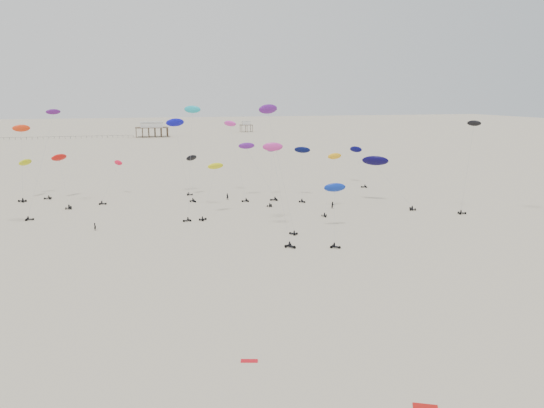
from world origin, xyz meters
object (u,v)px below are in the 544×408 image
object	(u,v)px
pavilion_main	(152,131)
pavilion_small	(246,127)
rig_0	(302,160)
spectator_0	(95,230)
rig_4	(278,178)
rig_9	(21,149)

from	to	relation	value
pavilion_main	pavilion_small	xyz separation A→B (m)	(70.00, 30.00, -0.74)
rig_0	spectator_0	world-z (taller)	rig_0
rig_0	spectator_0	size ratio (longest dim) A/B	7.68
rig_0	spectator_0	distance (m)	57.67
rig_4	rig_9	world-z (taller)	rig_9
rig_0	rig_4	size ratio (longest dim) A/B	0.72
pavilion_main	rig_0	bearing A→B (deg)	-82.65
rig_9	spectator_0	distance (m)	47.23
rig_9	spectator_0	size ratio (longest dim) A/B	10.45
rig_4	rig_9	size ratio (longest dim) A/B	1.02
rig_0	rig_4	xyz separation A→B (m)	(-17.09, -36.45, 1.28)
pavilion_small	rig_9	xyz separation A→B (m)	(-113.13, -235.00, 9.94)
pavilion_main	pavilion_small	world-z (taller)	pavilion_main
rig_4	spectator_0	xyz separation A→B (m)	(-35.18, 14.42, -11.68)
rig_0	spectator_0	xyz separation A→B (m)	(-52.27, -22.04, -10.40)
pavilion_main	spectator_0	distance (m)	246.92
rig_4	spectator_0	world-z (taller)	rig_4
pavilion_small	spectator_0	xyz separation A→B (m)	(-93.41, -275.77, -3.49)
rig_4	spectator_0	distance (m)	39.77
pavilion_main	rig_9	distance (m)	209.70
rig_9	pavilion_small	bearing A→B (deg)	-1.06
pavilion_small	rig_0	xyz separation A→B (m)	(-41.15, -253.73, 6.91)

